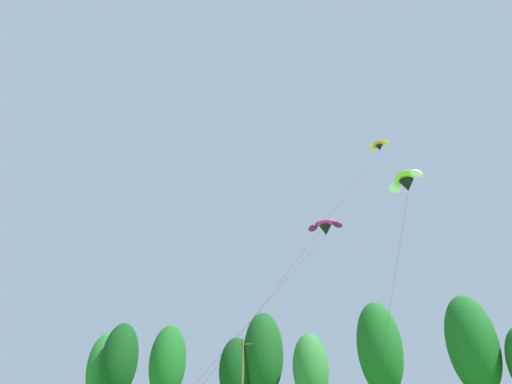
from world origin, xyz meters
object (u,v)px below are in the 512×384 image
at_px(parafoil_kite_mid_magenta, 325,227).
at_px(parafoil_kite_far_lime_white, 406,181).
at_px(utility_pole, 242,380).
at_px(parafoil_kite_high_orange, 379,146).

distance_m(parafoil_kite_mid_magenta, parafoil_kite_far_lime_white, 7.16).
bearing_deg(parafoil_kite_mid_magenta, parafoil_kite_far_lime_white, -7.58).
relative_size(utility_pole, parafoil_kite_far_lime_white, 0.56).
bearing_deg(utility_pole, parafoil_kite_mid_magenta, -48.13).
bearing_deg(parafoil_kite_far_lime_white, parafoil_kite_mid_magenta, 172.42).
relative_size(utility_pole, parafoil_kite_mid_magenta, 0.65).
xyz_separation_m(utility_pole, parafoil_kite_high_orange, (19.33, -10.66, 20.32)).
distance_m(utility_pole, parafoil_kite_high_orange, 30.01).
xyz_separation_m(utility_pole, parafoil_kite_far_lime_white, (21.04, -16.89, 12.64)).
height_order(utility_pole, parafoil_kite_mid_magenta, parafoil_kite_mid_magenta).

